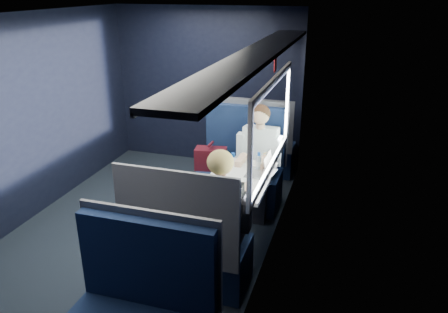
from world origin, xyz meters
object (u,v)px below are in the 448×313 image
(laptop, at_px, (263,169))
(bottle_small, at_px, (259,162))
(seat_bay_near, at_px, (239,171))
(seat_row_front, at_px, (258,147))
(woman, at_px, (222,211))
(cup, at_px, (272,164))
(table, at_px, (236,184))
(man, at_px, (258,156))
(seat_bay_far, at_px, (189,248))

(laptop, bearing_deg, bottle_small, 122.31)
(seat_bay_near, xyz_separation_m, seat_row_front, (0.02, 0.93, -0.02))
(seat_row_front, distance_m, woman, 2.54)
(bottle_small, height_order, cup, bottle_small)
(table, height_order, man, man)
(table, relative_size, seat_row_front, 0.86)
(table, xyz_separation_m, seat_bay_far, (-0.18, -0.87, -0.25))
(seat_bay_near, bearing_deg, seat_row_front, 88.73)
(man, relative_size, bottle_small, 6.69)
(seat_bay_near, distance_m, cup, 0.82)
(table, relative_size, seat_bay_near, 0.79)
(man, bearing_deg, cup, -58.11)
(bottle_small, bearing_deg, seat_bay_near, 121.18)
(table, distance_m, seat_row_front, 1.82)
(table, bearing_deg, seat_row_front, 95.80)
(laptop, height_order, bottle_small, laptop)
(seat_bay_near, height_order, laptop, seat_bay_near)
(table, distance_m, seat_bay_far, 0.93)
(woman, bearing_deg, laptop, 78.47)
(seat_bay_near, bearing_deg, laptop, -58.65)
(table, xyz_separation_m, cup, (0.30, 0.33, 0.13))
(seat_bay_near, height_order, seat_bay_far, same)
(seat_bay_near, distance_m, laptop, 0.93)
(woman, relative_size, cup, 13.34)
(seat_row_front, bearing_deg, laptop, -75.68)
(table, distance_m, laptop, 0.31)
(woman, height_order, bottle_small, woman)
(seat_bay_far, bearing_deg, woman, 33.82)
(man, relative_size, woman, 1.00)
(seat_bay_far, distance_m, laptop, 1.17)
(table, bearing_deg, woman, -84.55)
(table, bearing_deg, seat_bay_far, -101.78)
(bottle_small, bearing_deg, woman, -96.22)
(seat_bay_near, xyz_separation_m, woman, (0.27, -1.58, 0.30))
(cup, bearing_deg, man, 121.89)
(seat_row_front, relative_size, woman, 0.88)
(table, relative_size, laptop, 3.29)
(seat_bay_far, distance_m, seat_row_front, 2.67)
(woman, bearing_deg, seat_row_front, 95.70)
(man, bearing_deg, seat_row_front, 102.83)
(table, bearing_deg, bottle_small, 55.36)
(seat_row_front, bearing_deg, seat_bay_near, -91.27)
(woman, xyz_separation_m, cup, (0.23, 1.04, 0.06))
(seat_bay_near, height_order, seat_row_front, seat_bay_near)
(cup, bearing_deg, seat_row_front, 108.11)
(seat_bay_far, height_order, man, man)
(man, height_order, cup, man)
(seat_row_front, distance_m, cup, 1.59)
(seat_row_front, xyz_separation_m, cup, (0.48, -1.47, 0.38))
(bottle_small, bearing_deg, seat_bay_far, -107.50)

